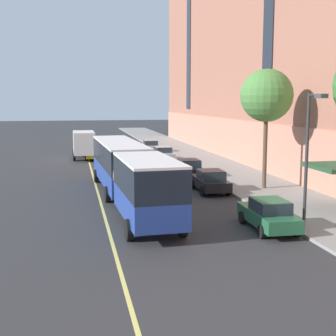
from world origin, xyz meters
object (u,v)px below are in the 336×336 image
at_px(parked_car_green_0, 268,214).
at_px(parked_car_silver_5, 162,154).
at_px(parked_car_black_4, 210,181).
at_px(taxi_cab, 94,152).
at_px(street_tree_far_uptown, 267,96).
at_px(parked_car_champagne_1, 150,146).
at_px(box_truck, 84,143).
at_px(street_lamp, 310,146).
at_px(parked_car_black_3, 188,169).
at_px(city_bus, 128,170).

relative_size(parked_car_green_0, parked_car_silver_5, 1.03).
relative_size(parked_car_black_4, taxi_cab, 0.99).
bearing_deg(street_tree_far_uptown, parked_car_silver_5, 103.14).
bearing_deg(parked_car_champagne_1, box_truck, -149.51).
xyz_separation_m(parked_car_green_0, box_truck, (-8.13, 30.54, 0.94)).
distance_m(parked_car_black_4, street_tree_far_uptown, 7.04).
relative_size(parked_car_black_4, street_tree_far_uptown, 0.54).
bearing_deg(street_tree_far_uptown, street_lamp, -102.11).
height_order(parked_car_black_3, taxi_cab, same).
relative_size(city_bus, street_tree_far_uptown, 2.30).
xyz_separation_m(taxi_cab, street_lamp, (8.82, -30.60, 3.38)).
relative_size(parked_car_champagne_1, street_tree_far_uptown, 0.53).
xyz_separation_m(city_bus, box_truck, (-2.14, 22.81, -0.32)).
height_order(city_bus, parked_car_black_4, city_bus).
distance_m(parked_car_black_3, street_tree_far_uptown, 9.41).
bearing_deg(parked_car_champagne_1, taxi_cab, -143.21).
bearing_deg(parked_car_champagne_1, street_tree_far_uptown, -81.28).
xyz_separation_m(parked_car_green_0, street_tree_far_uptown, (3.93, 9.76, 5.84)).
xyz_separation_m(parked_car_green_0, taxi_cab, (-7.11, 30.00, 0.00)).
relative_size(parked_car_silver_5, street_lamp, 0.66).
height_order(city_bus, parked_car_green_0, city_bus).
height_order(parked_car_black_4, street_lamp, street_lamp).
bearing_deg(parked_car_black_3, taxi_cab, 116.76).
bearing_deg(parked_car_green_0, street_tree_far_uptown, 68.06).
height_order(parked_car_champagne_1, box_truck, box_truck).
relative_size(parked_car_black_3, street_lamp, 0.68).
distance_m(city_bus, box_truck, 22.91).
bearing_deg(parked_car_green_0, box_truck, 104.92).
xyz_separation_m(parked_car_green_0, parked_car_champagne_1, (0.01, 35.33, 0.00)).
xyz_separation_m(box_truck, taxi_cab, (1.02, -0.53, -0.94)).
distance_m(parked_car_green_0, street_lamp, 3.84).
relative_size(parked_car_black_3, taxi_cab, 0.96).
height_order(parked_car_black_3, street_lamp, street_lamp).
distance_m(parked_car_black_4, taxi_cab, 21.34).
bearing_deg(parked_car_green_0, parked_car_black_4, 89.99).
distance_m(parked_car_black_4, box_truck, 22.22).
relative_size(parked_car_silver_5, street_tree_far_uptown, 0.51).
bearing_deg(parked_car_silver_5, parked_car_champagne_1, 89.27).
bearing_deg(street_tree_far_uptown, parked_car_champagne_1, 98.72).
xyz_separation_m(parked_car_champagne_1, parked_car_black_4, (-0.01, -25.45, 0.00)).
height_order(box_truck, taxi_cab, box_truck).
bearing_deg(box_truck, parked_car_champagne_1, 30.49).
bearing_deg(parked_car_green_0, parked_car_champagne_1, 89.98).
xyz_separation_m(parked_car_green_0, street_lamp, (1.71, -0.60, 3.38)).
xyz_separation_m(city_bus, parked_car_black_4, (6.00, 2.16, -1.26)).
distance_m(city_bus, parked_car_black_4, 6.50).
height_order(parked_car_champagne_1, street_lamp, street_lamp).
bearing_deg(parked_car_champagne_1, parked_car_black_4, -90.02).
bearing_deg(street_tree_far_uptown, parked_car_green_0, -111.94).
relative_size(parked_car_silver_5, box_truck, 0.61).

